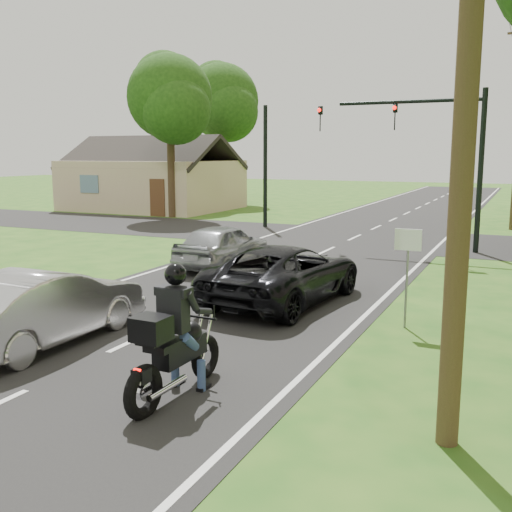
% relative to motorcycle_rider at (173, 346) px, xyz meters
% --- Properties ---
extents(ground, '(140.00, 140.00, 0.00)m').
position_rel_motorcycle_rider_xyz_m(ground, '(-2.24, 2.23, -0.82)').
color(ground, '#255618').
rests_on(ground, ground).
extents(road, '(8.00, 100.00, 0.01)m').
position_rel_motorcycle_rider_xyz_m(road, '(-2.24, 12.23, -0.82)').
color(road, black).
rests_on(road, ground).
extents(cross_road, '(60.00, 7.00, 0.01)m').
position_rel_motorcycle_rider_xyz_m(cross_road, '(-2.24, 18.23, -0.82)').
color(cross_road, black).
rests_on(cross_road, ground).
extents(motorcycle_rider, '(0.69, 2.43, 2.10)m').
position_rel_motorcycle_rider_xyz_m(motorcycle_rider, '(0.00, 0.00, 0.00)').
color(motorcycle_rider, black).
rests_on(motorcycle_rider, ground).
extents(dark_suv, '(2.88, 5.38, 1.44)m').
position_rel_motorcycle_rider_xyz_m(dark_suv, '(-0.72, 6.23, -0.09)').
color(dark_suv, black).
rests_on(dark_suv, road).
extents(silver_sedan, '(1.57, 4.45, 1.46)m').
position_rel_motorcycle_rider_xyz_m(silver_sedan, '(-3.71, 1.23, -0.08)').
color(silver_sedan, silver).
rests_on(silver_sedan, road).
extents(silver_suv, '(1.78, 4.22, 1.43)m').
position_rel_motorcycle_rider_xyz_m(silver_suv, '(-4.30, 9.73, -0.10)').
color(silver_suv, '#95999C').
rests_on(silver_suv, road).
extents(traffic_signal, '(6.38, 0.44, 6.00)m').
position_rel_motorcycle_rider_xyz_m(traffic_signal, '(1.10, 16.23, 3.31)').
color(traffic_signal, black).
rests_on(traffic_signal, ground).
extents(signal_pole_far, '(0.20, 0.20, 6.00)m').
position_rel_motorcycle_rider_xyz_m(signal_pole_far, '(-7.44, 20.23, 2.18)').
color(signal_pole_far, black).
rests_on(signal_pole_far, ground).
extents(utility_pole_near, '(1.60, 0.28, 10.00)m').
position_rel_motorcycle_rider_xyz_m(utility_pole_near, '(3.96, 0.23, 4.26)').
color(utility_pole_near, brown).
rests_on(utility_pole_near, ground).
extents(sign_white, '(0.55, 0.07, 2.12)m').
position_rel_motorcycle_rider_xyz_m(sign_white, '(2.46, 5.21, 0.77)').
color(sign_white, slate).
rests_on(sign_white, ground).
extents(sign_green, '(0.55, 0.07, 2.12)m').
position_rel_motorcycle_rider_xyz_m(sign_green, '(2.66, 13.21, 0.77)').
color(sign_green, slate).
rests_on(sign_green, ground).
extents(tree_left_near, '(5.12, 4.96, 9.22)m').
position_rel_motorcycle_rider_xyz_m(tree_left_near, '(-13.97, 22.02, 5.71)').
color(tree_left_near, '#332316').
rests_on(tree_left_near, ground).
extents(tree_left_far, '(5.76, 5.58, 10.14)m').
position_rel_motorcycle_rider_xyz_m(tree_left_far, '(-15.94, 31.99, 6.31)').
color(tree_left_far, '#332316').
rests_on(tree_left_far, ground).
extents(house, '(10.20, 8.00, 4.84)m').
position_rel_motorcycle_rider_xyz_m(house, '(-18.24, 26.23, 0.95)').
color(house, tan).
rests_on(house, ground).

